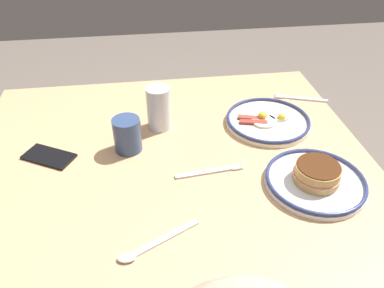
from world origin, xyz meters
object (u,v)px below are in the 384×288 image
at_px(plate_near_main, 268,121).
at_px(plate_center_pancakes, 316,179).
at_px(coffee_mug, 128,134).
at_px(drinking_glass, 159,110).
at_px(fork_near, 210,172).
at_px(tea_spoon, 148,247).
at_px(fork_far, 300,98).
at_px(cell_phone, 49,157).

height_order(plate_near_main, plate_center_pancakes, plate_center_pancakes).
height_order(coffee_mug, drinking_glass, drinking_glass).
bearing_deg(fork_near, tea_spoon, 52.42).
relative_size(plate_near_main, plate_center_pancakes, 1.03).
xyz_separation_m(drinking_glass, fork_near, (-0.12, 0.24, -0.06)).
distance_m(fork_near, fork_far, 0.52).
xyz_separation_m(coffee_mug, fork_far, (-0.61, -0.21, -0.05)).
height_order(cell_phone, fork_near, cell_phone).
relative_size(coffee_mug, tea_spoon, 0.58).
bearing_deg(plate_center_pancakes, drinking_glass, -40.80).
xyz_separation_m(coffee_mug, drinking_glass, (-0.10, -0.10, 0.01)).
height_order(coffee_mug, tea_spoon, coffee_mug).
bearing_deg(cell_phone, fork_far, -135.78).
relative_size(plate_center_pancakes, fork_far, 1.43).
distance_m(coffee_mug, tea_spoon, 0.38).
height_order(fork_near, fork_far, same).
xyz_separation_m(cell_phone, fork_near, (-0.44, 0.13, -0.00)).
bearing_deg(plate_center_pancakes, fork_near, -18.19).
height_order(cell_phone, tea_spoon, tea_spoon).
height_order(plate_near_main, tea_spoon, plate_near_main).
bearing_deg(plate_near_main, drinking_glass, -5.28).
xyz_separation_m(plate_near_main, coffee_mug, (0.44, 0.07, 0.04)).
bearing_deg(tea_spoon, plate_center_pancakes, -161.74).
bearing_deg(plate_near_main, cell_phone, 7.12).
distance_m(cell_phone, fork_near, 0.46).
relative_size(plate_center_pancakes, drinking_glass, 1.89).
distance_m(plate_center_pancakes, fork_far, 0.46).
xyz_separation_m(drinking_glass, fork_far, (-0.51, -0.11, -0.06)).
bearing_deg(drinking_glass, fork_far, -168.16).
distance_m(plate_near_main, fork_far, 0.22).
height_order(fork_near, tea_spoon, tea_spoon).
xyz_separation_m(coffee_mug, tea_spoon, (-0.04, 0.37, -0.05)).
distance_m(cell_phone, fork_far, 0.86).
distance_m(coffee_mug, drinking_glass, 0.14).
xyz_separation_m(plate_near_main, plate_center_pancakes, (-0.04, 0.30, 0.01)).
height_order(plate_near_main, fork_near, plate_near_main).
relative_size(cell_phone, fork_far, 0.79).
bearing_deg(fork_far, plate_center_pancakes, 73.56).
relative_size(cell_phone, fork_near, 0.75).
bearing_deg(fork_near, fork_far, -138.13).
relative_size(drinking_glass, fork_far, 0.76).
xyz_separation_m(coffee_mug, cell_phone, (0.23, 0.01, -0.05)).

